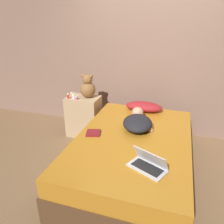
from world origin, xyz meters
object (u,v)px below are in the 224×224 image
(person_lying, at_px, (138,122))
(bottle_pink, at_px, (76,98))
(bottle_red, at_px, (68,96))
(laptop, at_px, (148,164))
(bottle_amber, at_px, (72,94))
(book, at_px, (93,133))
(teddy_bear, at_px, (88,87))
(bottle_clear, at_px, (74,96))
(pillow, at_px, (144,107))

(person_lying, relative_size, bottle_pink, 10.41)
(bottle_red, bearing_deg, laptop, -38.92)
(bottle_amber, relative_size, book, 0.28)
(laptop, relative_size, bottle_amber, 7.04)
(bottle_red, bearing_deg, book, -45.06)
(teddy_bear, distance_m, bottle_clear, 0.26)
(person_lying, distance_m, laptop, 0.86)
(bottle_clear, xyz_separation_m, book, (0.63, -0.75, -0.17))
(pillow, relative_size, bottle_red, 6.86)
(book, bearing_deg, bottle_clear, 130.15)
(laptop, bearing_deg, bottle_pink, 163.93)
(teddy_bear, xyz_separation_m, bottle_amber, (-0.28, -0.02, -0.14))
(book, bearing_deg, pillow, 62.56)
(laptop, distance_m, teddy_bear, 1.81)
(bottle_pink, relative_size, bottle_amber, 1.11)
(teddy_bear, distance_m, bottle_pink, 0.25)
(bottle_amber, xyz_separation_m, book, (0.71, -0.84, -0.16))
(pillow, xyz_separation_m, teddy_bear, (-0.91, -0.04, 0.24))
(teddy_bear, relative_size, bottle_red, 4.63)
(laptop, bearing_deg, person_lying, 133.64)
(bottle_amber, relative_size, bottle_clear, 0.84)
(laptop, xyz_separation_m, bottle_pink, (-1.32, 1.16, 0.13))
(laptop, relative_size, bottle_pink, 6.36)
(laptop, distance_m, bottle_pink, 1.76)
(bottle_clear, bearing_deg, pillow, 8.16)
(bottle_red, relative_size, bottle_clear, 1.20)
(book, bearing_deg, bottle_pink, 129.14)
(bottle_clear, bearing_deg, person_lying, -19.81)
(bottle_pink, bearing_deg, pillow, 11.77)
(laptop, xyz_separation_m, bottle_clear, (-1.39, 1.22, 0.14))
(pillow, height_order, book, pillow)
(bottle_red, xyz_separation_m, bottle_clear, (0.08, 0.04, -0.01))
(person_lying, distance_m, bottle_pink, 1.11)
(laptop, xyz_separation_m, bottle_amber, (-1.47, 1.31, 0.13))
(laptop, bearing_deg, bottle_amber, 163.57)
(teddy_bear, bearing_deg, laptop, -48.33)
(bottle_red, bearing_deg, person_lying, -16.97)
(bottle_red, bearing_deg, bottle_amber, 92.13)
(teddy_bear, bearing_deg, book, -63.31)
(bottle_red, distance_m, bottle_amber, 0.13)
(bottle_pink, xyz_separation_m, bottle_red, (-0.15, 0.02, 0.01))
(bottle_pink, relative_size, bottle_red, 0.78)
(pillow, xyz_separation_m, bottle_amber, (-1.18, -0.07, 0.10))
(book, bearing_deg, bottle_red, 134.94)
(pillow, height_order, bottle_amber, bottle_amber)
(person_lying, bearing_deg, laptop, -82.27)
(bottle_amber, bearing_deg, bottle_red, -87.87)
(bottle_pink, xyz_separation_m, bottle_amber, (-0.15, 0.15, -0.00))
(teddy_bear, relative_size, book, 1.83)
(pillow, distance_m, person_lying, 0.56)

